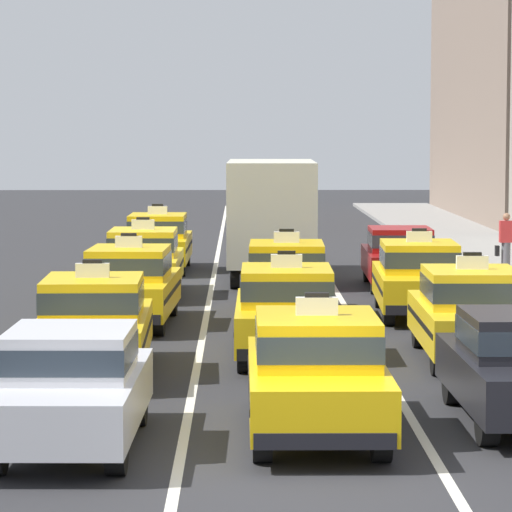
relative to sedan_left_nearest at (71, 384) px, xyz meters
name	(u,v)px	position (x,y,z in m)	size (l,w,h in m)	color
ground_plane	(312,482)	(3.02, -1.75, -0.85)	(160.00, 160.00, 0.00)	#2B2B2D
lane_stripe_left_center	(211,290)	(1.42, 18.25, -0.84)	(0.14, 80.00, 0.01)	silver
lane_stripe_center_right	(335,289)	(4.62, 18.25, -0.84)	(0.14, 80.00, 0.01)	silver
sedan_left_nearest	(71,384)	(0.00, 0.00, 0.00)	(1.83, 4.33, 1.58)	black
taxi_left_second	(94,323)	(-0.29, 5.56, 0.03)	(1.92, 4.60, 1.96)	black
taxi_left_third	(130,284)	(-0.15, 11.58, 0.03)	(1.97, 4.62, 1.96)	black
taxi_left_fourth	(143,261)	(-0.23, 16.95, 0.03)	(1.83, 4.56, 1.96)	black
taxi_left_fifth	(158,241)	(-0.23, 23.14, 0.03)	(1.85, 4.57, 1.96)	black
taxi_center_nearest	(316,372)	(3.20, 0.73, 0.03)	(1.84, 4.57, 1.96)	black
taxi_center_second	(286,310)	(3.00, 7.22, 0.03)	(1.88, 4.58, 1.96)	black
taxi_center_third	(286,278)	(3.19, 12.81, 0.03)	(1.92, 4.60, 1.96)	black
box_truck_center_fourth	(271,215)	(3.02, 20.84, 0.93)	(2.37, 6.99, 3.27)	black
taxi_right_second	(471,312)	(6.27, 6.91, 0.03)	(1.90, 4.59, 1.96)	black
taxi_right_third	(418,277)	(6.10, 12.96, 0.03)	(1.99, 4.63, 1.96)	black
sedan_right_fourth	(400,255)	(6.32, 18.63, 0.00)	(1.86, 4.34, 1.58)	black
pedestrian_by_storefront	(506,244)	(9.37, 20.22, 0.16)	(0.47, 0.24, 1.71)	slate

